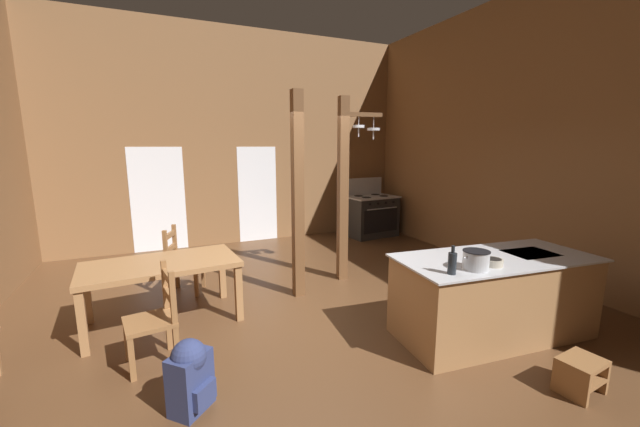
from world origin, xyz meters
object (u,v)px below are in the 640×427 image
object	(u,v)px
ladderback_chair_by_post	(181,262)
mixing_bowl_on_counter	(493,262)
step_stool	(581,373)
bottle_tall_on_counter	(452,263)
ladderback_chair_near_window	(155,318)
backpack	(190,374)
stove_range	(370,215)
kitchen_island	(493,296)
dining_table	(162,269)
stockpot_on_counter	(476,260)

from	to	relation	value
ladderback_chair_by_post	mixing_bowl_on_counter	bearing A→B (deg)	-46.13
step_stool	ladderback_chair_by_post	distance (m)	4.73
step_stool	bottle_tall_on_counter	xyz separation A→B (m)	(-0.72, 0.81, 0.83)
mixing_bowl_on_counter	ladderback_chair_by_post	bearing A→B (deg)	133.87
step_stool	ladderback_chair_near_window	xyz separation A→B (m)	(-3.27, 1.94, 0.27)
ladderback_chair_near_window	bottle_tall_on_counter	size ratio (longest dim) A/B	3.51
backpack	mixing_bowl_on_counter	size ratio (longest dim) A/B	3.02
ladderback_chair_near_window	step_stool	bearing A→B (deg)	-30.59
stove_range	ladderback_chair_by_post	size ratio (longest dim) A/B	1.39
ladderback_chair_by_post	mixing_bowl_on_counter	world-z (taller)	mixing_bowl_on_counter
kitchen_island	dining_table	distance (m)	3.77
dining_table	backpack	distance (m)	1.75
ladderback_chair_by_post	dining_table	bearing A→B (deg)	-106.49
stove_range	dining_table	xyz separation A→B (m)	(-4.51, -2.72, 0.17)
backpack	stockpot_on_counter	distance (m)	2.72
ladderback_chair_near_window	kitchen_island	bearing A→B (deg)	-15.00
ladderback_chair_near_window	backpack	world-z (taller)	ladderback_chair_near_window
kitchen_island	backpack	bearing A→B (deg)	178.52
ladderback_chair_by_post	mixing_bowl_on_counter	xyz separation A→B (m)	(2.76, -2.87, 0.48)
backpack	stockpot_on_counter	world-z (taller)	stockpot_on_counter
stockpot_on_counter	mixing_bowl_on_counter	size ratio (longest dim) A/B	1.64
backpack	bottle_tall_on_counter	xyz separation A→B (m)	(2.32, -0.30, 0.69)
ladderback_chair_near_window	stockpot_on_counter	size ratio (longest dim) A/B	2.94
stove_range	mixing_bowl_on_counter	distance (m)	4.96
backpack	step_stool	bearing A→B (deg)	-20.06
dining_table	stockpot_on_counter	xyz separation A→B (m)	(2.77, -2.01, 0.34)
kitchen_island	stove_range	bearing A→B (deg)	75.03
backpack	bottle_tall_on_counter	bearing A→B (deg)	-7.42
kitchen_island	ladderback_chair_by_post	size ratio (longest dim) A/B	2.36
backpack	mixing_bowl_on_counter	xyz separation A→B (m)	(2.87, -0.28, 0.62)
backpack	stockpot_on_counter	xyz separation A→B (m)	(2.62, -0.30, 0.67)
ladderback_chair_near_window	ladderback_chair_by_post	size ratio (longest dim) A/B	1.00
kitchen_island	mixing_bowl_on_counter	distance (m)	0.60
kitchen_island	dining_table	bearing A→B (deg)	151.56
mixing_bowl_on_counter	bottle_tall_on_counter	distance (m)	0.55
dining_table	backpack	bearing A→B (deg)	-84.88
step_stool	mixing_bowl_on_counter	world-z (taller)	mixing_bowl_on_counter
ladderback_chair_by_post	bottle_tall_on_counter	xyz separation A→B (m)	(2.21, -2.89, 0.55)
step_stool	ladderback_chair_by_post	world-z (taller)	ladderback_chair_by_post
ladderback_chair_by_post	mixing_bowl_on_counter	size ratio (longest dim) A/B	4.81
stockpot_on_counter	bottle_tall_on_counter	xyz separation A→B (m)	(-0.30, -0.01, 0.01)
stove_range	mixing_bowl_on_counter	bearing A→B (deg)	-107.58
stove_range	mixing_bowl_on_counter	world-z (taller)	stove_range
kitchen_island	mixing_bowl_on_counter	size ratio (longest dim) A/B	11.36
stove_range	step_stool	xyz separation A→B (m)	(-1.32, -5.54, -0.30)
stove_range	dining_table	distance (m)	5.27
dining_table	stockpot_on_counter	distance (m)	3.44
stockpot_on_counter	kitchen_island	bearing A→B (deg)	21.97
dining_table	stockpot_on_counter	size ratio (longest dim) A/B	5.48
bottle_tall_on_counter	backpack	bearing A→B (deg)	172.58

